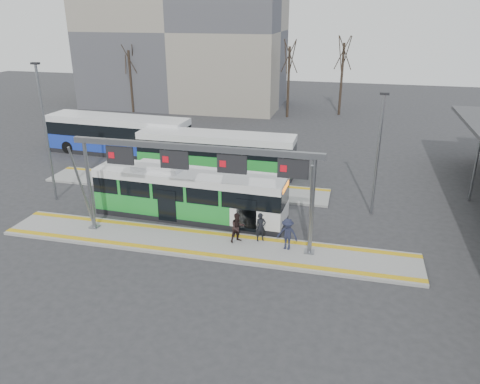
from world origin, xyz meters
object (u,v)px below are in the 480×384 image
(passenger_a, at_px, (261,227))
(passenger_c, at_px, (287,234))
(gantry, at_px, (196,165))
(hero_bus, at_px, (189,195))
(passenger_b, at_px, (238,228))

(passenger_a, relative_size, passenger_c, 0.93)
(gantry, distance_m, hero_bus, 4.42)
(passenger_a, distance_m, passenger_c, 1.60)
(hero_bus, relative_size, passenger_c, 6.84)
(hero_bus, bearing_deg, passenger_a, -23.12)
(passenger_b, relative_size, passenger_c, 0.96)
(passenger_a, bearing_deg, passenger_c, -48.53)
(hero_bus, distance_m, passenger_c, 6.86)
(passenger_a, distance_m, passenger_b, 1.21)
(gantry, bearing_deg, passenger_a, 12.44)
(hero_bus, relative_size, passenger_a, 7.37)
(gantry, bearing_deg, passenger_c, 1.65)
(hero_bus, bearing_deg, gantry, -60.29)
(passenger_b, height_order, passenger_c, passenger_c)
(passenger_a, bearing_deg, passenger_b, 171.52)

